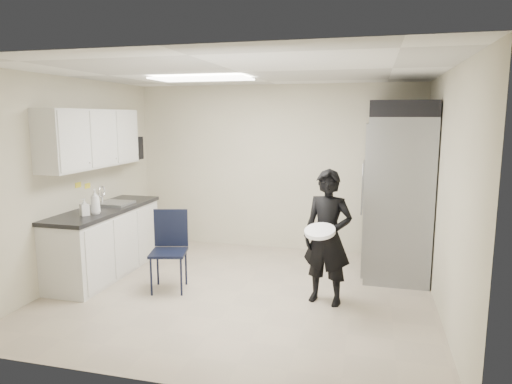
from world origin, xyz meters
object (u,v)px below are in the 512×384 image
(commercial_fridge, at_px, (397,196))
(folding_chair, at_px, (168,253))
(lower_counter, at_px, (106,243))
(man_tuxedo, at_px, (327,237))

(commercial_fridge, height_order, folding_chair, commercial_fridge)
(lower_counter, height_order, commercial_fridge, commercial_fridge)
(commercial_fridge, xyz_separation_m, man_tuxedo, (-0.80, -1.32, -0.28))
(lower_counter, xyz_separation_m, man_tuxedo, (2.98, -0.24, 0.34))
(commercial_fridge, relative_size, folding_chair, 2.22)
(lower_counter, relative_size, man_tuxedo, 1.24)
(commercial_fridge, bearing_deg, lower_counter, -164.12)
(lower_counter, relative_size, folding_chair, 2.01)
(lower_counter, relative_size, commercial_fridge, 0.90)
(lower_counter, bearing_deg, man_tuxedo, -4.64)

